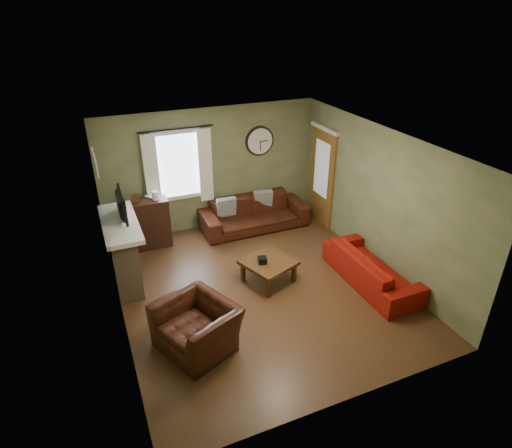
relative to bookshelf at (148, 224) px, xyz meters
name	(u,v)px	position (x,y,z in m)	size (l,w,h in m)	color
floor	(260,288)	(1.49, -2.18, -0.51)	(4.60, 5.20, 0.00)	#4A2E19
ceiling	(260,144)	(1.49, -2.18, 2.09)	(4.60, 5.20, 0.00)	white
wall_left	(112,251)	(-0.81, -2.18, 0.79)	(0.00, 5.20, 2.60)	#6A7248
wall_right	(377,199)	(3.79, -2.18, 0.79)	(0.00, 5.20, 2.60)	#6A7248
wall_back	(211,170)	(1.49, 0.42, 0.79)	(4.60, 0.00, 2.60)	#6A7248
wall_front	(353,321)	(1.49, -4.78, 0.79)	(4.60, 0.00, 2.60)	#6A7248
fireplace	(123,254)	(-0.61, -1.03, 0.04)	(0.40, 1.40, 1.10)	tan
firebox	(136,264)	(-0.42, -1.03, -0.21)	(0.04, 0.60, 0.55)	black
mantel	(120,224)	(-0.58, -1.03, 0.63)	(0.58, 1.60, 0.08)	white
tv	(118,208)	(-0.56, -0.88, 0.85)	(0.60, 0.08, 0.35)	black
tv_screen	(122,204)	(-0.48, -0.88, 0.90)	(0.02, 0.62, 0.36)	#994C3F
medallion_left	(97,170)	(-0.79, -1.38, 1.74)	(0.28, 0.28, 0.03)	white
medallion_mid	(95,162)	(-0.79, -1.03, 1.74)	(0.28, 0.28, 0.03)	white
medallion_right	(93,156)	(-0.79, -0.68, 1.74)	(0.28, 0.28, 0.03)	white
window_pane	(178,165)	(0.79, 0.40, 0.99)	(1.00, 0.02, 1.30)	silver
curtain_rod	(176,129)	(0.79, 0.30, 1.76)	(0.03, 0.03, 1.50)	black
curtain_left	(152,173)	(0.24, 0.30, 0.94)	(0.28, 0.04, 1.55)	white
curtain_right	(205,166)	(1.34, 0.30, 0.94)	(0.28, 0.04, 1.55)	white
wall_clock	(260,141)	(2.59, 0.37, 1.29)	(0.64, 0.06, 0.64)	white
door	(322,177)	(3.76, -0.33, 0.54)	(0.05, 0.90, 2.10)	brown
bookshelf	(148,224)	(0.00, 0.00, 0.00)	(0.85, 0.36, 1.01)	black
book	(149,201)	(0.09, 0.11, 0.46)	(0.18, 0.25, 0.02)	#462B13
sofa_brown	(254,213)	(2.27, -0.05, -0.17)	(2.31, 0.90, 0.68)	#35160C
pillow_left	(226,207)	(1.68, 0.07, 0.04)	(0.42, 0.13, 0.42)	gray
pillow_right	(263,199)	(2.56, 0.12, 0.04)	(0.42, 0.12, 0.42)	gray
sofa_red	(372,268)	(3.38, -2.77, -0.21)	(2.01, 0.79, 0.59)	maroon
armchair	(197,326)	(0.11, -3.11, -0.16)	(1.08, 0.94, 0.70)	#35160C
coffee_table	(268,271)	(1.72, -2.05, -0.29)	(0.80, 0.80, 0.43)	#462B13
tissue_box	(262,264)	(1.59, -2.06, -0.11)	(0.14, 0.14, 0.11)	black
wine_glass_a	(124,231)	(-0.56, -1.59, 0.78)	(0.07, 0.07, 0.20)	white
wine_glass_b	(124,229)	(-0.56, -1.54, 0.78)	(0.07, 0.07, 0.20)	white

